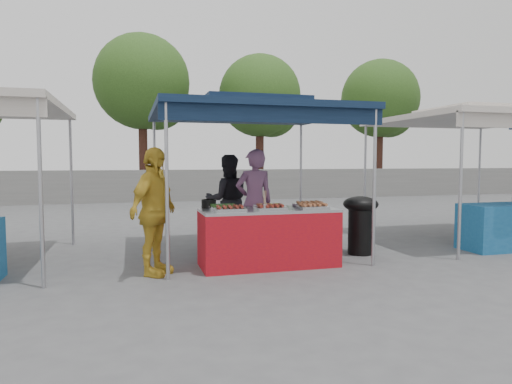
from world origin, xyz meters
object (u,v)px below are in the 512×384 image
object	(u,v)px
vendor_table	(269,237)
vendor_woman	(254,202)
customer_person	(154,212)
wok_burner	(360,220)
helper_man	(228,200)
cooking_pot	(209,204)

from	to	relation	value
vendor_table	vendor_woman	world-z (taller)	vendor_woman
customer_person	vendor_table	bearing A→B (deg)	-52.26
vendor_table	vendor_woman	size ratio (longest dim) A/B	1.15
vendor_table	customer_person	world-z (taller)	customer_person
vendor_table	wok_burner	size ratio (longest dim) A/B	2.05
wok_burner	vendor_woman	world-z (taller)	vendor_woman
wok_burner	helper_man	size ratio (longest dim) A/B	0.59
vendor_table	wok_burner	xyz separation A→B (m)	(1.72, 0.40, 0.15)
cooking_pot	vendor_woman	world-z (taller)	vendor_woman
vendor_table	wok_burner	bearing A→B (deg)	13.23
vendor_woman	vendor_table	bearing A→B (deg)	85.53
wok_burner	customer_person	distance (m)	3.42
vendor_woman	customer_person	xyz separation A→B (m)	(-1.67, -0.96, -0.00)
vendor_table	vendor_woman	distance (m)	0.96
cooking_pot	helper_man	size ratio (longest dim) A/B	0.13
customer_person	helper_man	bearing A→B (deg)	-3.25
vendor_table	cooking_pot	world-z (taller)	cooking_pot
wok_burner	helper_man	xyz separation A→B (m)	(-1.97, 1.33, 0.26)
cooking_pot	customer_person	xyz separation A→B (m)	(-0.82, -0.45, -0.04)
helper_man	customer_person	world-z (taller)	customer_person
vendor_table	customer_person	size ratio (longest dim) A/B	1.15
vendor_woman	helper_man	size ratio (longest dim) A/B	1.05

